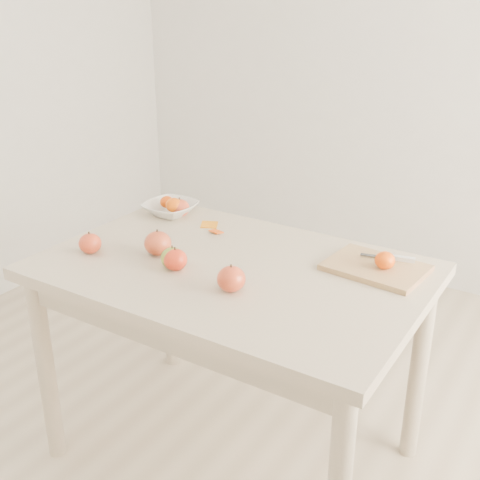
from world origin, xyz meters
The scene contains 16 objects.
ground centered at (0.00, 0.00, 0.00)m, with size 3.50×3.50×0.00m, color #C6B293.
table centered at (0.00, 0.00, 0.65)m, with size 1.20×0.80×0.75m.
cutting_board centered at (0.40, 0.21, 0.76)m, with size 0.29×0.22×0.02m, color tan.
board_tangerine centered at (0.43, 0.20, 0.80)m, with size 0.06×0.06×0.05m, color #DD4E07.
fruit_bowl centered at (-0.46, 0.27, 0.77)m, with size 0.20×0.20×0.05m, color white.
bowl_tangerine_near centered at (-0.48, 0.28, 0.79)m, with size 0.05×0.05×0.05m, color #D74407.
bowl_tangerine_far centered at (-0.43, 0.25, 0.80)m, with size 0.06×0.06×0.06m, color orange.
orange_peel_a centered at (-0.26, 0.24, 0.75)m, with size 0.06×0.04×0.00m, color orange.
orange_peel_b centered at (-0.20, 0.20, 0.75)m, with size 0.04×0.04×0.00m, color #D54D0F.
paring_knife centered at (0.45, 0.28, 0.78)m, with size 0.17×0.06×0.01m.
apple_green centered at (-0.15, -0.11, 0.78)m, with size 0.08×0.08×0.07m, color #5F8F1F.
apple_red_e centered at (0.09, -0.15, 0.79)m, with size 0.08×0.08×0.08m, color maroon.
apple_red_d centered at (-0.45, -0.17, 0.78)m, with size 0.08×0.08×0.07m, color maroon.
apple_red_a centered at (-0.41, 0.27, 0.78)m, with size 0.08×0.08×0.07m, color maroon.
apple_red_c centered at (-0.13, -0.12, 0.78)m, with size 0.08×0.08×0.07m, color #A1030C.
apple_red_b centered at (-0.25, -0.06, 0.79)m, with size 0.09×0.09×0.08m, color maroon.
Camera 1 is at (0.94, -1.45, 1.56)m, focal length 45.00 mm.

